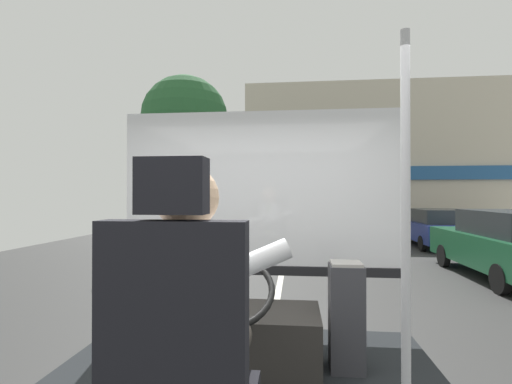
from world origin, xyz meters
The scene contains 10 objects.
ground centered at (0.00, 8.80, -0.02)m, with size 18.00×44.00×0.06m.
driver_seat centered at (-0.06, -0.52, 1.16)m, with size 0.48×0.48×1.31m.
bus_driver centered at (-0.06, -0.40, 1.36)m, with size 0.76×0.60×0.85m.
steering_console centered at (-0.06, 0.76, 0.83)m, with size 1.10×1.01×0.81m.
handrail_pole centered at (0.85, 0.06, 1.59)m, with size 0.04×0.04×1.97m.
fare_box centered at (0.67, 0.85, 0.97)m, with size 0.23×0.23×0.73m.
windshield_panel centered at (0.00, 1.62, 1.65)m, with size 2.50×0.08×1.48m.
street_tree centered at (-3.04, 9.40, 4.07)m, with size 2.62×2.62×5.42m.
shop_building centered at (4.74, 17.69, 3.51)m, with size 13.57×4.20×7.02m.
parked_car_blue centered at (5.24, 11.92, 0.67)m, with size 1.95×3.85×1.31m.
Camera 1 is at (0.34, -1.78, 1.79)m, focal length 26.49 mm.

